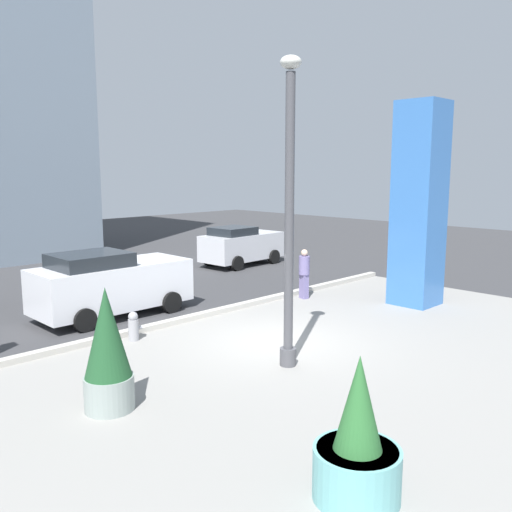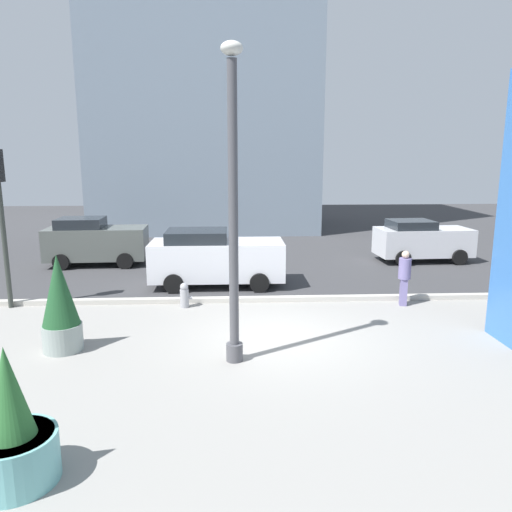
# 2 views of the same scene
# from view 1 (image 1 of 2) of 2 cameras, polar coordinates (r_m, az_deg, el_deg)

# --- Properties ---
(ground_plane) EXTENTS (60.00, 60.00, 0.00)m
(ground_plane) POSITION_cam_1_polar(r_m,az_deg,el_deg) (16.57, -7.87, -5.92)
(ground_plane) COLOR #38383A
(plaza_pavement) EXTENTS (18.00, 10.00, 0.02)m
(plaza_pavement) POSITION_cam_1_polar(r_m,az_deg,el_deg) (12.51, 9.22, -10.98)
(plaza_pavement) COLOR gray
(plaza_pavement) RESTS_ON ground_plane
(curb_strip) EXTENTS (18.00, 0.24, 0.16)m
(curb_strip) POSITION_cam_1_polar(r_m,az_deg,el_deg) (15.88, -5.96, -6.25)
(curb_strip) COLOR #B7B2A8
(curb_strip) RESTS_ON ground_plane
(lamp_post) EXTENTS (0.44, 0.44, 6.55)m
(lamp_post) POSITION_cam_1_polar(r_m,az_deg,el_deg) (11.46, 3.52, 3.68)
(lamp_post) COLOR #4C4C51
(lamp_post) RESTS_ON ground_plane
(art_pillar_blue) EXTENTS (1.30, 1.30, 6.34)m
(art_pillar_blue) POSITION_cam_1_polar(r_m,az_deg,el_deg) (17.72, 16.76, 5.16)
(art_pillar_blue) COLOR #3870BC
(art_pillar_blue) RESTS_ON ground_plane
(potted_plant_mid_plaza) EXTENTS (0.89, 0.89, 2.25)m
(potted_plant_mid_plaza) POSITION_cam_1_polar(r_m,az_deg,el_deg) (10.07, -15.35, -9.67)
(potted_plant_mid_plaza) COLOR gray
(potted_plant_mid_plaza) RESTS_ON ground_plane
(potted_plant_curbside) EXTENTS (1.16, 1.16, 1.96)m
(potted_plant_curbside) POSITION_cam_1_polar(r_m,az_deg,el_deg) (7.55, 10.61, -19.31)
(potted_plant_curbside) COLOR #6BB2B2
(potted_plant_curbside) RESTS_ON ground_plane
(fire_hydrant) EXTENTS (0.36, 0.26, 0.75)m
(fire_hydrant) POSITION_cam_1_polar(r_m,az_deg,el_deg) (14.06, -12.76, -7.24)
(fire_hydrant) COLOR #99999E
(fire_hydrant) RESTS_ON ground_plane
(car_curb_east) EXTENTS (3.95, 2.09, 1.76)m
(car_curb_east) POSITION_cam_1_polar(r_m,az_deg,el_deg) (24.37, -1.59, 1.14)
(car_curb_east) COLOR silver
(car_curb_east) RESTS_ON ground_plane
(car_intersection) EXTENTS (4.53, 2.13, 1.93)m
(car_intersection) POSITION_cam_1_polar(r_m,az_deg,el_deg) (16.43, -15.08, -2.78)
(car_intersection) COLOR silver
(car_intersection) RESTS_ON ground_plane
(pedestrian_crossing) EXTENTS (0.43, 0.43, 1.66)m
(pedestrian_crossing) POSITION_cam_1_polar(r_m,az_deg,el_deg) (18.05, 5.09, -1.63)
(pedestrian_crossing) COLOR slate
(pedestrian_crossing) RESTS_ON ground_plane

